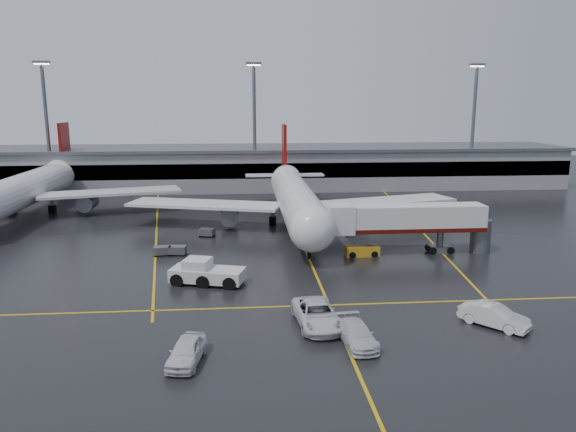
{
  "coord_description": "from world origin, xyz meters",
  "views": [
    {
      "loc": [
        -7.49,
        -67.17,
        17.75
      ],
      "look_at": [
        -2.0,
        -2.0,
        4.0
      ],
      "focal_mm": 33.75,
      "sensor_mm": 36.0,
      "label": 1
    }
  ],
  "objects": [
    {
      "name": "ground",
      "position": [
        0.0,
        0.0,
        0.0
      ],
      "size": [
        220.0,
        220.0,
        0.0
      ],
      "primitive_type": "plane",
      "color": "black",
      "rests_on": "ground"
    },
    {
      "name": "jet_bridge",
      "position": [
        11.87,
        -6.0,
        3.93
      ],
      "size": [
        19.9,
        3.4,
        6.05
      ],
      "color": "silver",
      "rests_on": "ground"
    },
    {
      "name": "apron_line_centre",
      "position": [
        0.0,
        0.0,
        0.01
      ],
      "size": [
        0.25,
        90.0,
        0.02
      ],
      "primitive_type": "cube",
      "color": "gold",
      "rests_on": "ground"
    },
    {
      "name": "light_mast_mid",
      "position": [
        -5.0,
        42.0,
        14.47
      ],
      "size": [
        3.0,
        1.2,
        25.45
      ],
      "color": "#595B60",
      "rests_on": "ground"
    },
    {
      "name": "service_van_a",
      "position": [
        -1.71,
        -26.38,
        0.96
      ],
      "size": [
        3.79,
        7.18,
        1.92
      ],
      "primitive_type": "imported",
      "rotation": [
        0.0,
        0.0,
        0.09
      ],
      "color": "silver",
      "rests_on": "ground"
    },
    {
      "name": "light_mast_right",
      "position": [
        40.0,
        42.0,
        14.47
      ],
      "size": [
        3.0,
        1.2,
        25.45
      ],
      "color": "#595B60",
      "rests_on": "ground"
    },
    {
      "name": "apron_line_right",
      "position": [
        18.0,
        10.0,
        0.01
      ],
      "size": [
        7.57,
        69.64,
        0.02
      ],
      "primitive_type": "cube",
      "rotation": [
        0.0,
        0.0,
        -0.1
      ],
      "color": "gold",
      "rests_on": "ground"
    },
    {
      "name": "apron_line_stop",
      "position": [
        0.0,
        -22.0,
        0.01
      ],
      "size": [
        60.0,
        0.25,
        0.02
      ],
      "primitive_type": "cube",
      "color": "gold",
      "rests_on": "ground"
    },
    {
      "name": "baggage_cart_a",
      "position": [
        -15.35,
        -4.43,
        0.63
      ],
      "size": [
        2.15,
        1.55,
        1.12
      ],
      "color": "#595B60",
      "rests_on": "ground"
    },
    {
      "name": "main_airliner",
      "position": [
        0.0,
        9.7,
        4.21
      ],
      "size": [
        48.8,
        45.6,
        14.1
      ],
      "color": "silver",
      "rests_on": "ground"
    },
    {
      "name": "light_mast_left",
      "position": [
        -45.0,
        42.0,
        14.47
      ],
      "size": [
        3.0,
        1.2,
        25.45
      ],
      "color": "#595B60",
      "rests_on": "ground"
    },
    {
      "name": "service_van_c",
      "position": [
        12.52,
        -27.72,
        0.9
      ],
      "size": [
        5.11,
        5.34,
        1.81
      ],
      "primitive_type": "imported",
      "rotation": [
        0.0,
        0.0,
        0.74
      ],
      "color": "silver",
      "rests_on": "ground"
    },
    {
      "name": "second_airliner",
      "position": [
        -42.0,
        21.7,
        4.21
      ],
      "size": [
        48.8,
        45.6,
        14.1
      ],
      "color": "silver",
      "rests_on": "ground"
    },
    {
      "name": "baggage_cart_b",
      "position": [
        -17.14,
        -4.43,
        0.63
      ],
      "size": [
        2.19,
        1.61,
        1.12
      ],
      "color": "#595B60",
      "rests_on": "ground"
    },
    {
      "name": "apron_line_left",
      "position": [
        -20.0,
        10.0,
        0.01
      ],
      "size": [
        9.99,
        69.35,
        0.02
      ],
      "primitive_type": "cube",
      "rotation": [
        0.0,
        0.0,
        0.14
      ],
      "color": "gold",
      "rests_on": "ground"
    },
    {
      "name": "service_van_d",
      "position": [
        -11.6,
        -31.91,
        0.86
      ],
      "size": [
        2.85,
        5.31,
        1.72
      ],
      "primitive_type": "imported",
      "rotation": [
        0.0,
        0.0,
        -0.17
      ],
      "color": "silver",
      "rests_on": "ground"
    },
    {
      "name": "baggage_cart_c",
      "position": [
        -12.45,
        4.42,
        0.63
      ],
      "size": [
        2.31,
        1.86,
        1.12
      ],
      "color": "#595B60",
      "rests_on": "ground"
    },
    {
      "name": "terminal",
      "position": [
        0.0,
        47.93,
        4.32
      ],
      "size": [
        122.0,
        19.0,
        8.6
      ],
      "color": "gray",
      "rests_on": "ground"
    },
    {
      "name": "belt_loader",
      "position": [
        6.39,
        -6.49,
        0.62
      ],
      "size": [
        4.01,
        2.0,
        2.5
      ],
      "color": "#C48A19",
      "rests_on": "ground"
    },
    {
      "name": "pushback_tractor",
      "position": [
        -11.38,
        -15.03,
        1.03
      ],
      "size": [
        7.78,
        4.84,
        2.59
      ],
      "color": "silver",
      "rests_on": "ground"
    },
    {
      "name": "service_van_b",
      "position": [
        0.8,
        -30.01,
        0.8
      ],
      "size": [
        2.77,
        5.68,
        1.59
      ],
      "primitive_type": "imported",
      "rotation": [
        0.0,
        0.0,
        0.1
      ],
      "color": "silver",
      "rests_on": "ground"
    }
  ]
}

